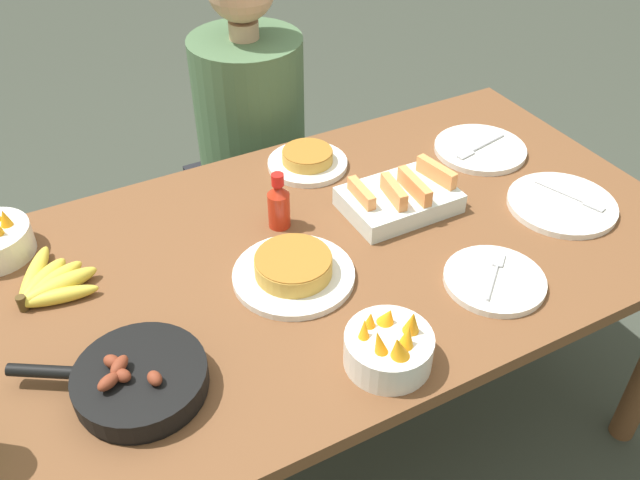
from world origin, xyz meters
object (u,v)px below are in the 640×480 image
(melon_tray, at_px, (400,198))
(banana_bunch, at_px, (48,284))
(frittata_plate_center, at_px, (308,160))
(hot_sauce_bottle, at_px, (279,204))
(empty_plate_far_right, at_px, (494,280))
(fruit_bowl_citrus, at_px, (389,347))
(empty_plate_far_left, at_px, (480,149))
(frittata_plate_side, at_px, (294,270))
(skillet, at_px, (138,380))
(person_figure, at_px, (254,172))
(empty_plate_near_front, at_px, (562,204))

(melon_tray, bearing_deg, banana_bunch, 172.82)
(frittata_plate_center, bearing_deg, hot_sauce_bottle, -131.88)
(empty_plate_far_right, height_order, hot_sauce_bottle, hot_sauce_bottle)
(melon_tray, relative_size, fruit_bowl_citrus, 1.60)
(melon_tray, bearing_deg, empty_plate_far_left, 18.66)
(frittata_plate_center, height_order, frittata_plate_side, frittata_plate_side)
(melon_tray, bearing_deg, empty_plate_far_right, -84.51)
(melon_tray, bearing_deg, skillet, -161.22)
(melon_tray, bearing_deg, frittata_plate_side, -162.74)
(hot_sauce_bottle, distance_m, person_figure, 0.68)
(melon_tray, relative_size, skillet, 0.80)
(frittata_plate_side, height_order, fruit_bowl_citrus, fruit_bowl_citrus)
(frittata_plate_center, distance_m, fruit_bowl_citrus, 0.70)
(empty_plate_far_right, relative_size, hot_sauce_bottle, 1.51)
(frittata_plate_center, bearing_deg, skillet, -139.60)
(hot_sauce_bottle, bearing_deg, frittata_plate_center, 48.12)
(empty_plate_near_front, bearing_deg, frittata_plate_side, 173.59)
(melon_tray, relative_size, empty_plate_near_front, 1.01)
(skillet, height_order, frittata_plate_center, skillet)
(empty_plate_far_right, bearing_deg, frittata_plate_center, 103.37)
(melon_tray, xyz_separation_m, empty_plate_near_front, (0.36, -0.19, -0.02))
(melon_tray, distance_m, empty_plate_far_right, 0.33)
(melon_tray, height_order, skillet, melon_tray)
(hot_sauce_bottle, bearing_deg, person_figure, 73.30)
(empty_plate_far_left, bearing_deg, person_figure, 129.75)
(melon_tray, distance_m, fruit_bowl_citrus, 0.50)
(empty_plate_near_front, bearing_deg, empty_plate_far_left, 92.66)
(skillet, relative_size, hot_sauce_bottle, 2.31)
(skillet, height_order, empty_plate_far_right, skillet)
(skillet, distance_m, frittata_plate_center, 0.80)
(empty_plate_far_left, height_order, fruit_bowl_citrus, fruit_bowl_citrus)
(skillet, xyz_separation_m, hot_sauce_bottle, (0.44, 0.32, 0.04))
(skillet, relative_size, empty_plate_far_left, 1.33)
(melon_tray, xyz_separation_m, frittata_plate_side, (-0.34, -0.11, -0.01))
(hot_sauce_bottle, relative_size, person_figure, 0.12)
(skillet, distance_m, empty_plate_near_front, 1.08)
(frittata_plate_center, xyz_separation_m, empty_plate_far_right, (0.14, -0.60, -0.01))
(frittata_plate_center, relative_size, empty_plate_near_front, 0.81)
(empty_plate_near_front, relative_size, person_figure, 0.22)
(empty_plate_far_right, bearing_deg, hot_sauce_bottle, 128.51)
(frittata_plate_center, relative_size, hot_sauce_bottle, 1.47)
(empty_plate_far_left, bearing_deg, melon_tray, -161.34)
(fruit_bowl_citrus, distance_m, hot_sauce_bottle, 0.48)
(melon_tray, height_order, frittata_plate_center, melon_tray)
(hot_sauce_bottle, bearing_deg, skillet, -143.37)
(empty_plate_near_front, bearing_deg, skillet, -176.76)
(person_figure, bearing_deg, skillet, -123.88)
(empty_plate_near_front, relative_size, hot_sauce_bottle, 1.83)
(melon_tray, relative_size, person_figure, 0.23)
(empty_plate_far_right, distance_m, person_figure, 1.03)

